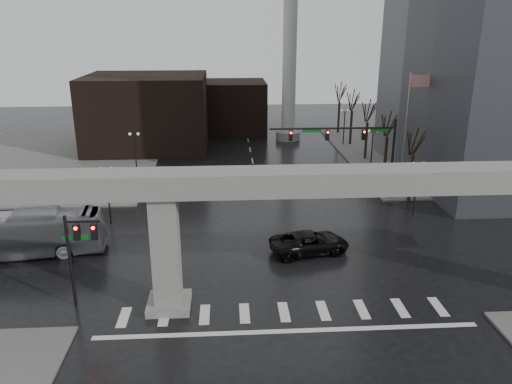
% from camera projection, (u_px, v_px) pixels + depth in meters
% --- Properties ---
extents(ground, '(160.00, 160.00, 0.00)m').
position_uv_depth(ground, '(282.00, 303.00, 31.21)').
color(ground, black).
rests_on(ground, ground).
extents(sidewalk_ne, '(28.00, 36.00, 0.15)m').
position_uv_depth(sidewalk_ne, '(445.00, 153.00, 66.72)').
color(sidewalk_ne, '#605E5C').
rests_on(sidewalk_ne, ground).
extents(sidewalk_nw, '(28.00, 36.00, 0.15)m').
position_uv_depth(sidewalk_nw, '(49.00, 160.00, 63.69)').
color(sidewalk_nw, '#605E5C').
rests_on(sidewalk_nw, ground).
extents(elevated_guideway, '(48.00, 2.60, 8.70)m').
position_uv_depth(elevated_guideway, '(306.00, 199.00, 29.07)').
color(elevated_guideway, gray).
rests_on(elevated_guideway, ground).
extents(building_far_left, '(16.00, 14.00, 10.00)m').
position_uv_depth(building_far_left, '(148.00, 112.00, 68.47)').
color(building_far_left, black).
rests_on(building_far_left, ground).
extents(building_far_mid, '(10.00, 10.00, 8.00)m').
position_uv_depth(building_far_mid, '(234.00, 107.00, 78.95)').
color(building_far_mid, black).
rests_on(building_far_mid, ground).
extents(smokestack, '(3.60, 3.60, 30.00)m').
position_uv_depth(smokestack, '(290.00, 47.00, 70.73)').
color(smokestack, '#BCBCB7').
rests_on(smokestack, ground).
extents(signal_mast_arm, '(12.12, 0.43, 8.00)m').
position_uv_depth(signal_mast_arm, '(355.00, 142.00, 47.62)').
color(signal_mast_arm, black).
rests_on(signal_mast_arm, ground).
extents(signal_left_pole, '(2.30, 0.30, 6.00)m').
position_uv_depth(signal_left_pole, '(78.00, 246.00, 29.66)').
color(signal_left_pole, black).
rests_on(signal_left_pole, ground).
extents(flagpole_assembly, '(2.06, 0.12, 12.00)m').
position_uv_depth(flagpole_assembly, '(409.00, 118.00, 50.47)').
color(flagpole_assembly, silver).
rests_on(flagpole_assembly, ground).
extents(lamp_right_0, '(1.22, 0.32, 5.11)m').
position_uv_depth(lamp_right_0, '(417.00, 180.00, 44.11)').
color(lamp_right_0, black).
rests_on(lamp_right_0, ground).
extents(lamp_right_1, '(1.22, 0.32, 5.11)m').
position_uv_depth(lamp_right_1, '(372.00, 144.00, 57.34)').
color(lamp_right_1, black).
rests_on(lamp_right_1, ground).
extents(lamp_right_2, '(1.22, 0.32, 5.11)m').
position_uv_depth(lamp_right_2, '(344.00, 121.00, 70.57)').
color(lamp_right_2, black).
rests_on(lamp_right_2, ground).
extents(lamp_left_0, '(1.22, 0.32, 5.11)m').
position_uv_depth(lamp_left_0, '(107.00, 186.00, 42.53)').
color(lamp_left_0, black).
rests_on(lamp_left_0, ground).
extents(lamp_left_1, '(1.22, 0.32, 5.11)m').
position_uv_depth(lamp_left_1, '(135.00, 147.00, 55.76)').
color(lamp_left_1, black).
rests_on(lamp_left_1, ground).
extents(lamp_left_2, '(1.22, 0.32, 5.11)m').
position_uv_depth(lamp_left_2, '(152.00, 123.00, 68.99)').
color(lamp_left_2, black).
rests_on(lamp_left_2, ground).
extents(tree_right_0, '(1.09, 1.58, 7.50)m').
position_uv_depth(tree_right_0, '(411.00, 174.00, 48.18)').
color(tree_right_0, black).
rests_on(tree_right_0, ground).
extents(tree_right_1, '(1.09, 1.61, 7.67)m').
position_uv_depth(tree_right_1, '(386.00, 153.00, 55.72)').
color(tree_right_1, black).
rests_on(tree_right_1, ground).
extents(tree_right_2, '(1.10, 1.63, 7.85)m').
position_uv_depth(tree_right_2, '(367.00, 137.00, 63.26)').
color(tree_right_2, black).
rests_on(tree_right_2, ground).
extents(tree_right_3, '(1.11, 1.66, 8.02)m').
position_uv_depth(tree_right_3, '(351.00, 124.00, 70.80)').
color(tree_right_3, black).
rests_on(tree_right_3, ground).
extents(tree_right_4, '(1.12, 1.69, 8.19)m').
position_uv_depth(tree_right_4, '(339.00, 114.00, 78.34)').
color(tree_right_4, black).
rests_on(tree_right_4, ground).
extents(pickup_truck, '(6.44, 3.93, 1.67)m').
position_uv_depth(pickup_truck, '(310.00, 243.00, 37.81)').
color(pickup_truck, black).
rests_on(pickup_truck, ground).
extents(city_bus, '(12.43, 4.18, 3.40)m').
position_uv_depth(city_bus, '(20.00, 234.00, 37.15)').
color(city_bus, '#96969A').
rests_on(city_bus, ground).
extents(far_car, '(2.02, 4.14, 1.36)m').
position_uv_depth(far_car, '(199.00, 184.00, 52.12)').
color(far_car, black).
rests_on(far_car, ground).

